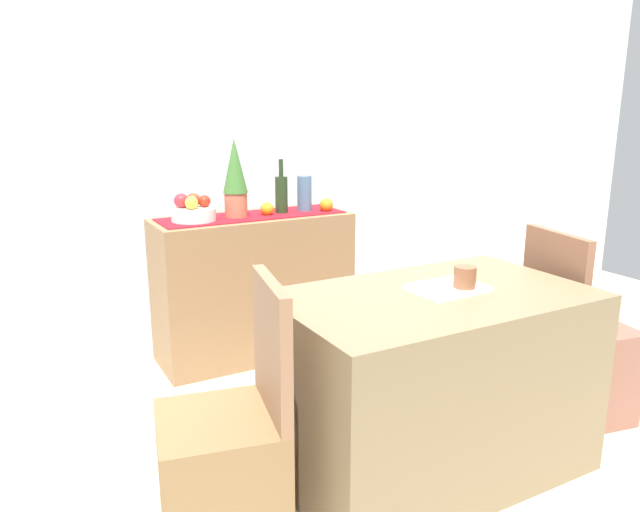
{
  "coord_description": "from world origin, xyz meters",
  "views": [
    {
      "loc": [
        -1.52,
        -2.2,
        1.44
      ],
      "look_at": [
        -0.11,
        0.36,
        0.7
      ],
      "focal_mm": 33.94,
      "sensor_mm": 36.0,
      "label": 1
    }
  ],
  "objects_px": {
    "potted_plant": "(235,177)",
    "chair_near_window": "(226,467)",
    "dining_table": "(431,382)",
    "fruit_bowl": "(194,215)",
    "chair_by_corner": "(575,363)",
    "wine_bottle": "(281,194)",
    "open_book": "(447,288)",
    "sideboard_console": "(254,287)",
    "coffee_cup": "(465,279)",
    "ceramic_vase": "(304,194)"
  },
  "relations": [
    {
      "from": "sideboard_console",
      "to": "chair_by_corner",
      "type": "height_order",
      "value": "chair_by_corner"
    },
    {
      "from": "chair_by_corner",
      "to": "ceramic_vase",
      "type": "bearing_deg",
      "value": 116.44
    },
    {
      "from": "chair_by_corner",
      "to": "potted_plant",
      "type": "bearing_deg",
      "value": 128.71
    },
    {
      "from": "ceramic_vase",
      "to": "chair_near_window",
      "type": "relative_size",
      "value": 0.23
    },
    {
      "from": "ceramic_vase",
      "to": "chair_near_window",
      "type": "bearing_deg",
      "value": -126.18
    },
    {
      "from": "chair_near_window",
      "to": "sideboard_console",
      "type": "bearing_deg",
      "value": 63.62
    },
    {
      "from": "wine_bottle",
      "to": "coffee_cup",
      "type": "height_order",
      "value": "wine_bottle"
    },
    {
      "from": "wine_bottle",
      "to": "chair_by_corner",
      "type": "bearing_deg",
      "value": -58.9
    },
    {
      "from": "fruit_bowl",
      "to": "coffee_cup",
      "type": "relative_size",
      "value": 2.33
    },
    {
      "from": "wine_bottle",
      "to": "potted_plant",
      "type": "bearing_deg",
      "value": -180.0
    },
    {
      "from": "potted_plant",
      "to": "chair_by_corner",
      "type": "distance_m",
      "value": 1.96
    },
    {
      "from": "wine_bottle",
      "to": "ceramic_vase",
      "type": "height_order",
      "value": "wine_bottle"
    },
    {
      "from": "fruit_bowl",
      "to": "ceramic_vase",
      "type": "bearing_deg",
      "value": 0.0
    },
    {
      "from": "sideboard_console",
      "to": "coffee_cup",
      "type": "height_order",
      "value": "coffee_cup"
    },
    {
      "from": "dining_table",
      "to": "open_book",
      "type": "height_order",
      "value": "open_book"
    },
    {
      "from": "coffee_cup",
      "to": "chair_by_corner",
      "type": "bearing_deg",
      "value": 3.48
    },
    {
      "from": "ceramic_vase",
      "to": "open_book",
      "type": "relative_size",
      "value": 0.75
    },
    {
      "from": "sideboard_console",
      "to": "dining_table",
      "type": "bearing_deg",
      "value": -83.3
    },
    {
      "from": "wine_bottle",
      "to": "potted_plant",
      "type": "height_order",
      "value": "potted_plant"
    },
    {
      "from": "ceramic_vase",
      "to": "wine_bottle",
      "type": "bearing_deg",
      "value": 180.0
    },
    {
      "from": "ceramic_vase",
      "to": "potted_plant",
      "type": "bearing_deg",
      "value": -180.0
    },
    {
      "from": "potted_plant",
      "to": "coffee_cup",
      "type": "xyz_separation_m",
      "value": [
        0.36,
        -1.45,
        -0.26
      ]
    },
    {
      "from": "coffee_cup",
      "to": "chair_by_corner",
      "type": "distance_m",
      "value": 0.92
    },
    {
      "from": "sideboard_console",
      "to": "chair_near_window",
      "type": "distance_m",
      "value": 1.58
    },
    {
      "from": "ceramic_vase",
      "to": "sideboard_console",
      "type": "bearing_deg",
      "value": 180.0
    },
    {
      "from": "wine_bottle",
      "to": "potted_plant",
      "type": "xyz_separation_m",
      "value": [
        -0.28,
        -0.0,
        0.11
      ]
    },
    {
      "from": "dining_table",
      "to": "fruit_bowl",
      "type": "bearing_deg",
      "value": 109.67
    },
    {
      "from": "dining_table",
      "to": "coffee_cup",
      "type": "relative_size",
      "value": 11.81
    },
    {
      "from": "fruit_bowl",
      "to": "chair_near_window",
      "type": "height_order",
      "value": "same"
    },
    {
      "from": "wine_bottle",
      "to": "open_book",
      "type": "bearing_deg",
      "value": -88.27
    },
    {
      "from": "sideboard_console",
      "to": "fruit_bowl",
      "type": "relative_size",
      "value": 4.69
    },
    {
      "from": "potted_plant",
      "to": "coffee_cup",
      "type": "bearing_deg",
      "value": -75.92
    },
    {
      "from": "ceramic_vase",
      "to": "potted_plant",
      "type": "relative_size",
      "value": 0.48
    },
    {
      "from": "potted_plant",
      "to": "dining_table",
      "type": "bearing_deg",
      "value": -79.51
    },
    {
      "from": "open_book",
      "to": "chair_near_window",
      "type": "xyz_separation_m",
      "value": [
        -0.92,
        -0.01,
        -0.48
      ]
    },
    {
      "from": "sideboard_console",
      "to": "chair_near_window",
      "type": "height_order",
      "value": "chair_near_window"
    },
    {
      "from": "potted_plant",
      "to": "dining_table",
      "type": "relative_size",
      "value": 0.37
    },
    {
      "from": "potted_plant",
      "to": "open_book",
      "type": "height_order",
      "value": "potted_plant"
    },
    {
      "from": "ceramic_vase",
      "to": "dining_table",
      "type": "distance_m",
      "value": 1.52
    },
    {
      "from": "ceramic_vase",
      "to": "open_book",
      "type": "distance_m",
      "value": 1.42
    },
    {
      "from": "sideboard_console",
      "to": "ceramic_vase",
      "type": "distance_m",
      "value": 0.62
    },
    {
      "from": "wine_bottle",
      "to": "dining_table",
      "type": "relative_size",
      "value": 0.26
    },
    {
      "from": "dining_table",
      "to": "chair_by_corner",
      "type": "relative_size",
      "value": 1.33
    },
    {
      "from": "potted_plant",
      "to": "chair_near_window",
      "type": "height_order",
      "value": "potted_plant"
    },
    {
      "from": "coffee_cup",
      "to": "chair_near_window",
      "type": "height_order",
      "value": "chair_near_window"
    },
    {
      "from": "coffee_cup",
      "to": "ceramic_vase",
      "type": "bearing_deg",
      "value": 87.5
    },
    {
      "from": "wine_bottle",
      "to": "dining_table",
      "type": "distance_m",
      "value": 1.52
    },
    {
      "from": "fruit_bowl",
      "to": "chair_by_corner",
      "type": "distance_m",
      "value": 2.05
    },
    {
      "from": "potted_plant",
      "to": "open_book",
      "type": "xyz_separation_m",
      "value": [
        0.32,
        -1.4,
        -0.31
      ]
    },
    {
      "from": "fruit_bowl",
      "to": "wine_bottle",
      "type": "xyz_separation_m",
      "value": [
        0.52,
        0.0,
        0.08
      ]
    }
  ]
}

